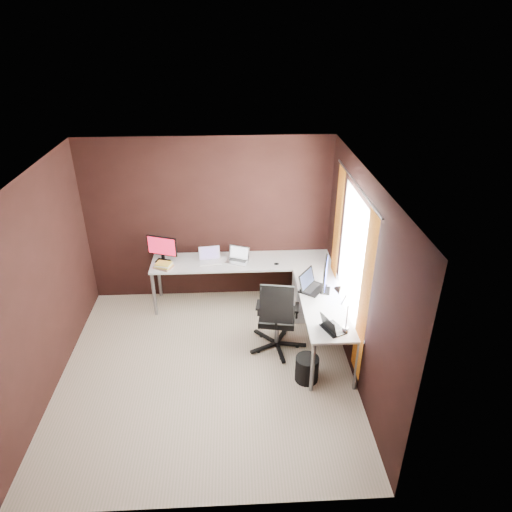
{
  "coord_description": "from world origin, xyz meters",
  "views": [
    {
      "loc": [
        0.38,
        -4.4,
        3.96
      ],
      "look_at": [
        0.66,
        0.95,
        1.1
      ],
      "focal_mm": 32.0,
      "sensor_mm": 36.0,
      "label": 1
    }
  ],
  "objects_px": {
    "office_chair": "(277,328)",
    "laptop_white": "(210,258)",
    "laptop_black_small": "(331,327)",
    "wastebasket": "(307,369)",
    "laptop_black_big": "(311,285)",
    "desk_lamp": "(341,304)",
    "drawer_pedestal": "(308,296)",
    "laptop_silver": "(238,258)",
    "monitor_right": "(325,275)",
    "monitor_left": "(162,248)",
    "book_stack": "(164,265)"
  },
  "relations": [
    {
      "from": "office_chair",
      "to": "laptop_white",
      "type": "bearing_deg",
      "value": 138.27
    },
    {
      "from": "laptop_black_small",
      "to": "wastebasket",
      "type": "xyz_separation_m",
      "value": [
        -0.25,
        -0.01,
        -0.61
      ]
    },
    {
      "from": "laptop_white",
      "to": "laptop_black_big",
      "type": "relative_size",
      "value": 0.75
    },
    {
      "from": "laptop_black_small",
      "to": "desk_lamp",
      "type": "bearing_deg",
      "value": -93.7
    },
    {
      "from": "laptop_white",
      "to": "drawer_pedestal",
      "type": "bearing_deg",
      "value": -22.04
    },
    {
      "from": "laptop_silver",
      "to": "office_chair",
      "type": "bearing_deg",
      "value": -45.06
    },
    {
      "from": "laptop_black_big",
      "to": "desk_lamp",
      "type": "distance_m",
      "value": 0.94
    },
    {
      "from": "laptop_silver",
      "to": "laptop_black_small",
      "type": "height_order",
      "value": "laptop_silver"
    },
    {
      "from": "drawer_pedestal",
      "to": "laptop_white",
      "type": "distance_m",
      "value": 1.54
    },
    {
      "from": "desk_lamp",
      "to": "wastebasket",
      "type": "relative_size",
      "value": 1.66
    },
    {
      "from": "laptop_white",
      "to": "monitor_right",
      "type": "bearing_deg",
      "value": -38.05
    },
    {
      "from": "laptop_black_big",
      "to": "laptop_black_small",
      "type": "bearing_deg",
      "value": -138.14
    },
    {
      "from": "drawer_pedestal",
      "to": "monitor_right",
      "type": "relative_size",
      "value": 1.2
    },
    {
      "from": "monitor_right",
      "to": "laptop_silver",
      "type": "relative_size",
      "value": 1.35
    },
    {
      "from": "drawer_pedestal",
      "to": "laptop_silver",
      "type": "height_order",
      "value": "laptop_silver"
    },
    {
      "from": "laptop_silver",
      "to": "office_chair",
      "type": "xyz_separation_m",
      "value": [
        0.48,
        -1.11,
        -0.47
      ]
    },
    {
      "from": "monitor_left",
      "to": "wastebasket",
      "type": "relative_size",
      "value": 1.34
    },
    {
      "from": "laptop_black_small",
      "to": "drawer_pedestal",
      "type": "bearing_deg",
      "value": -22.48
    },
    {
      "from": "drawer_pedestal",
      "to": "office_chair",
      "type": "relative_size",
      "value": 0.56
    },
    {
      "from": "monitor_right",
      "to": "laptop_silver",
      "type": "bearing_deg",
      "value": 66.11
    },
    {
      "from": "laptop_black_big",
      "to": "laptop_black_small",
      "type": "relative_size",
      "value": 1.29
    },
    {
      "from": "drawer_pedestal",
      "to": "laptop_black_big",
      "type": "bearing_deg",
      "value": -97.79
    },
    {
      "from": "laptop_white",
      "to": "book_stack",
      "type": "height_order",
      "value": "laptop_white"
    },
    {
      "from": "book_stack",
      "to": "laptop_black_big",
      "type": "bearing_deg",
      "value": -18.16
    },
    {
      "from": "monitor_right",
      "to": "desk_lamp",
      "type": "xyz_separation_m",
      "value": [
        0.03,
        -0.8,
        0.1
      ]
    },
    {
      "from": "laptop_black_big",
      "to": "book_stack",
      "type": "height_order",
      "value": "laptop_black_big"
    },
    {
      "from": "desk_lamp",
      "to": "laptop_white",
      "type": "bearing_deg",
      "value": 129.71
    },
    {
      "from": "laptop_black_small",
      "to": "office_chair",
      "type": "height_order",
      "value": "office_chair"
    },
    {
      "from": "monitor_left",
      "to": "book_stack",
      "type": "bearing_deg",
      "value": -61.69
    },
    {
      "from": "monitor_left",
      "to": "office_chair",
      "type": "relative_size",
      "value": 0.41
    },
    {
      "from": "drawer_pedestal",
      "to": "laptop_black_small",
      "type": "height_order",
      "value": "laptop_black_small"
    },
    {
      "from": "office_chair",
      "to": "laptop_black_big",
      "type": "bearing_deg",
      "value": 42.11
    },
    {
      "from": "laptop_silver",
      "to": "monitor_right",
      "type": "bearing_deg",
      "value": -16.89
    },
    {
      "from": "drawer_pedestal",
      "to": "monitor_left",
      "type": "xyz_separation_m",
      "value": [
        -2.11,
        0.4,
        0.66
      ]
    },
    {
      "from": "drawer_pedestal",
      "to": "monitor_right",
      "type": "height_order",
      "value": "monitor_right"
    },
    {
      "from": "drawer_pedestal",
      "to": "book_stack",
      "type": "relative_size",
      "value": 2.02
    },
    {
      "from": "drawer_pedestal",
      "to": "wastebasket",
      "type": "distance_m",
      "value": 1.4
    },
    {
      "from": "monitor_right",
      "to": "desk_lamp",
      "type": "height_order",
      "value": "desk_lamp"
    },
    {
      "from": "monitor_left",
      "to": "laptop_silver",
      "type": "distance_m",
      "value": 1.12
    },
    {
      "from": "monitor_right",
      "to": "wastebasket",
      "type": "height_order",
      "value": "monitor_right"
    },
    {
      "from": "monitor_right",
      "to": "laptop_white",
      "type": "distance_m",
      "value": 1.78
    },
    {
      "from": "monitor_left",
      "to": "laptop_black_small",
      "type": "bearing_deg",
      "value": -19.7
    },
    {
      "from": "monitor_left",
      "to": "laptop_black_big",
      "type": "bearing_deg",
      "value": -2.96
    },
    {
      "from": "monitor_left",
      "to": "monitor_right",
      "type": "distance_m",
      "value": 2.4
    },
    {
      "from": "laptop_black_big",
      "to": "wastebasket",
      "type": "bearing_deg",
      "value": -153.89
    },
    {
      "from": "desk_lamp",
      "to": "laptop_black_big",
      "type": "bearing_deg",
      "value": 99.69
    },
    {
      "from": "desk_lamp",
      "to": "monitor_left",
      "type": "bearing_deg",
      "value": 139.55
    },
    {
      "from": "office_chair",
      "to": "wastebasket",
      "type": "distance_m",
      "value": 0.71
    },
    {
      "from": "drawer_pedestal",
      "to": "laptop_white",
      "type": "bearing_deg",
      "value": 165.65
    },
    {
      "from": "monitor_right",
      "to": "laptop_white",
      "type": "bearing_deg",
      "value": 74.17
    }
  ]
}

